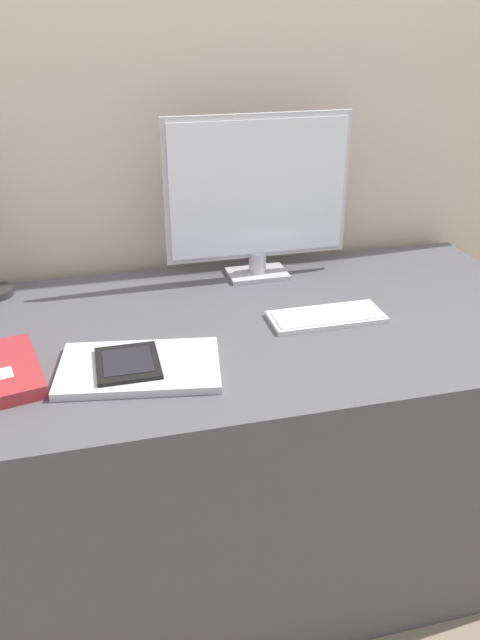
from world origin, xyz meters
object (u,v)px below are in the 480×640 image
Objects in this scene: keyboard at (326,317)px; laptop at (140,367)px; ereader at (128,363)px; monitor at (258,195)px.

keyboard is 0.50m from laptop.
ereader is at bearing 176.95° from laptop.
monitor reaches higher than ereader.
monitor is 0.40m from keyboard.
ereader reaches higher than keyboard.
laptop is (-0.38, -0.44, -0.23)m from monitor.
monitor is 1.39× the size of laptop.
ereader is (-0.50, -0.13, 0.02)m from keyboard.
keyboard is (0.09, -0.31, -0.23)m from monitor.
laptop is at bearing -3.05° from ereader.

